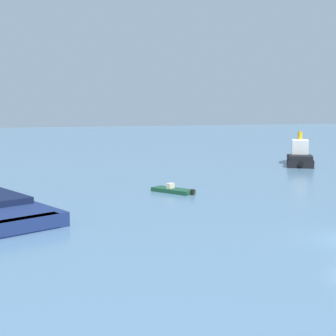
{
  "coord_description": "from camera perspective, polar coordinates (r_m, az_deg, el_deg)",
  "views": [
    {
      "loc": [
        -20.4,
        -23.55,
        8.26
      ],
      "look_at": [
        -1.97,
        29.87,
        1.2
      ],
      "focal_mm": 50.56,
      "sensor_mm": 36.0,
      "label": 1
    }
  ],
  "objects": [
    {
      "name": "tugboat",
      "position": [
        73.49,
        15.6,
        1.37
      ],
      "size": [
        8.55,
        10.64,
        4.87
      ],
      "color": "black",
      "rests_on": "ground"
    },
    {
      "name": "small_motorboat",
      "position": [
        47.12,
        0.62,
        -2.69
      ],
      "size": [
        3.76,
        4.57,
        0.9
      ],
      "color": "#19472D",
      "rests_on": "ground"
    }
  ]
}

